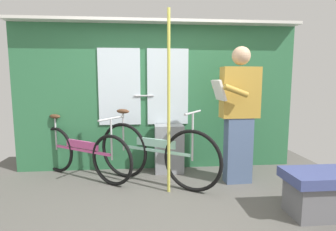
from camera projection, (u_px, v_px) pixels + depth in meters
ground_plane at (165, 212)px, 2.79m from camera, size 5.11×4.40×0.04m
train_door_wall at (157, 94)px, 4.01m from camera, size 4.11×0.28×2.16m
bicycle_near_door at (155, 153)px, 3.46m from camera, size 1.50×1.02×0.97m
bicycle_leaning_behind at (82, 153)px, 3.67m from camera, size 1.42×1.01×0.87m
passenger_reading_newspaper at (239, 112)px, 3.45m from camera, size 0.59×0.51×1.74m
trash_bin_by_wall at (169, 149)px, 3.92m from camera, size 0.41×0.28×0.69m
handrail_pole at (169, 104)px, 3.12m from camera, size 0.04×0.04×2.12m
bench_seat_corner at (321, 192)px, 2.65m from camera, size 0.70×0.44×0.45m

